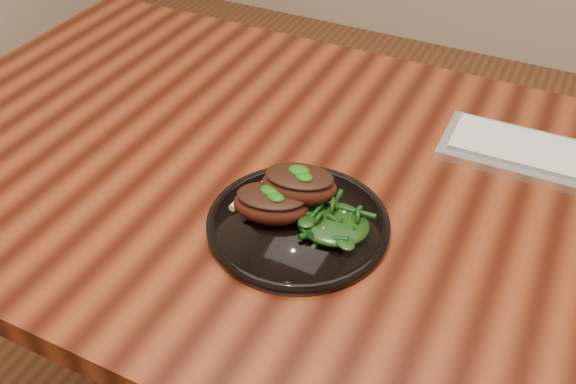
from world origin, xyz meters
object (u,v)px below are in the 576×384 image
at_px(desk, 381,240).
at_px(plate, 298,224).
at_px(lamb_chop_front, 271,203).
at_px(greens_heap, 333,220).

height_order(desk, plate, plate).
xyz_separation_m(desk, lamb_chop_front, (-0.12, -0.12, 0.12)).
bearing_deg(plate, desk, 52.49).
height_order(plate, greens_heap, greens_heap).
relative_size(plate, greens_heap, 2.51).
xyz_separation_m(plate, lamb_chop_front, (-0.04, -0.01, 0.03)).
bearing_deg(lamb_chop_front, greens_heap, 8.87).
bearing_deg(greens_heap, desk, 70.51).
bearing_deg(lamb_chop_front, desk, 44.81).
bearing_deg(lamb_chop_front, plate, 13.70).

